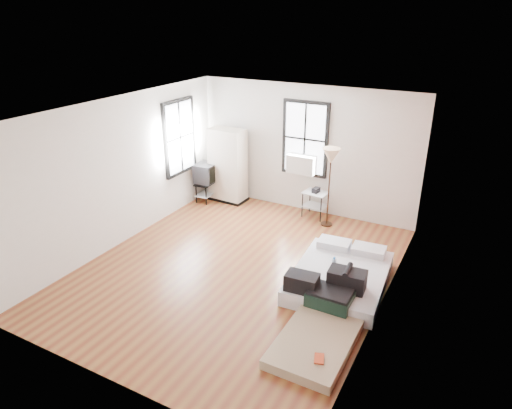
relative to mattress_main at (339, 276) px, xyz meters
The scene contains 8 objects.
ground 1.79m from the mattress_main, 168.48° to the right, with size 6.00×6.00×0.00m, color brown.
room_shell 2.18m from the mattress_main, behind, with size 5.02×6.02×2.80m.
mattress_main is the anchor object (origin of this frame).
mattress_bare 1.30m from the mattress_main, 81.92° to the right, with size 0.95×1.79×0.39m.
wardrobe 4.26m from the mattress_main, 146.96° to the left, with size 0.89×0.54×1.72m.
side_table 2.74m from the mattress_main, 119.67° to the left, with size 0.55×0.46×0.67m.
floor_lamp 2.63m from the mattress_main, 114.92° to the left, with size 0.36×0.36×1.68m.
tv_stand 4.48m from the mattress_main, 152.70° to the left, with size 0.48×0.66×0.91m.
Camera 1 is at (3.55, -5.97, 4.23)m, focal length 32.00 mm.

